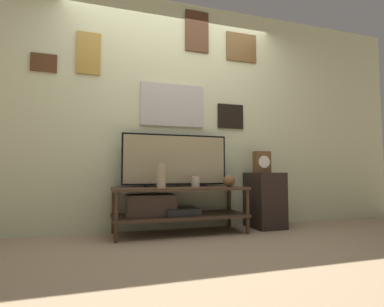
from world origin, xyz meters
The scene contains 9 objects.
ground_plane centered at (0.00, 0.00, 0.00)m, with size 12.00×12.00×0.00m, color #997F60.
wall_back centered at (0.00, 0.60, 1.36)m, with size 6.40×0.08×2.70m.
media_console centered at (-0.11, 0.30, 0.31)m, with size 1.41×0.52×0.49m.
television centered at (-0.02, 0.41, 0.79)m, with size 1.17×0.05×0.58m.
vase_tall_ceramic centered at (-0.25, 0.11, 0.61)m, with size 0.09×0.09×0.25m.
vase_round_glass centered at (0.54, 0.23, 0.55)m, with size 0.13×0.13×0.13m.
candle_jar centered at (0.17, 0.29, 0.55)m, with size 0.09×0.09×0.12m.
side_table centered at (1.04, 0.34, 0.32)m, with size 0.34×0.44×0.64m.
mantel_clock centered at (1.02, 0.35, 0.77)m, with size 0.19×0.11×0.25m.
Camera 1 is at (-0.85, -2.79, 0.64)m, focal length 28.00 mm.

